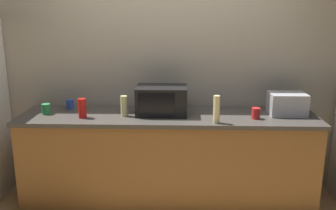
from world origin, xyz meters
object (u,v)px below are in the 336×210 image
Objects in this scene: bottle_hand_soap at (216,109)px; mug_blue at (70,104)px; bottle_vinegar at (124,106)px; microwave at (162,100)px; bottle_hot_sauce at (82,108)px; mug_green at (46,109)px; toaster_oven at (287,104)px; mug_red at (256,113)px.

bottle_hand_soap is 1.50m from mug_blue.
microwave is at bearing 14.22° from bottle_vinegar.
mug_green is at bearing 164.06° from bottle_hot_sauce.
bottle_vinegar reaches higher than mug_blue.
bottle_hot_sauce is 0.40m from mug_green.
toaster_oven reaches higher than mug_red.
mug_green is at bearing 177.12° from bottle_vinegar.
mug_blue is at bearing 157.71° from bottle_vinegar.
bottle_hot_sauce is at bearing -179.25° from mug_red.
bottle_hand_soap is at bearing -156.88° from toaster_oven.
bottle_vinegar is (-1.55, -0.10, -0.01)m from toaster_oven.
bottle_vinegar is 2.08× the size of mug_blue.
mug_blue is at bearing 162.99° from bottle_hand_soap.
bottle_hand_soap is 2.67× the size of mug_blue.
bottle_vinegar is at bearing -165.78° from microwave.
toaster_oven reaches higher than bottle_hot_sauce.
bottle_vinegar is at bearing -22.29° from mug_blue.
microwave is at bearing -179.42° from toaster_oven.
mug_red is 1.01× the size of mug_green.
microwave reaches higher than mug_blue.
bottle_vinegar is (0.38, 0.07, 0.01)m from bottle_hot_sauce.
mug_red is (0.88, -0.14, -0.08)m from microwave.
mug_green is at bearing -178.44° from toaster_oven.
microwave is 1.20m from toaster_oven.
bottle_hot_sauce reaches higher than mug_blue.
bottle_hand_soap is 1.28× the size of bottle_vinegar.
bottle_vinegar is at bearing -176.27° from toaster_oven.
mug_blue is (-1.81, 0.29, -0.00)m from mug_red.
mug_red is (0.38, 0.15, -0.07)m from bottle_hand_soap.
mug_red is at bearing -2.53° from mug_green.
bottle_hot_sauce is 1.23m from bottle_hand_soap.
bottle_hot_sauce is (-0.73, -0.16, -0.04)m from microwave.
bottle_hot_sauce is 0.93× the size of bottle_vinegar.
toaster_oven is 1.55m from bottle_vinegar.
bottle_hand_soap reaches higher than bottle_hot_sauce.
toaster_oven is 3.32× the size of mug_red.
bottle_vinegar is at bearing 166.83° from bottle_hand_soap.
bottle_vinegar is (-0.85, 0.20, -0.03)m from bottle_hand_soap.
toaster_oven is 1.87× the size of bottle_hot_sauce.
mug_green is (-0.38, 0.11, -0.04)m from bottle_hot_sauce.
bottle_hand_soap is at bearing -158.48° from mug_red.
toaster_oven is 3.64× the size of mug_blue.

